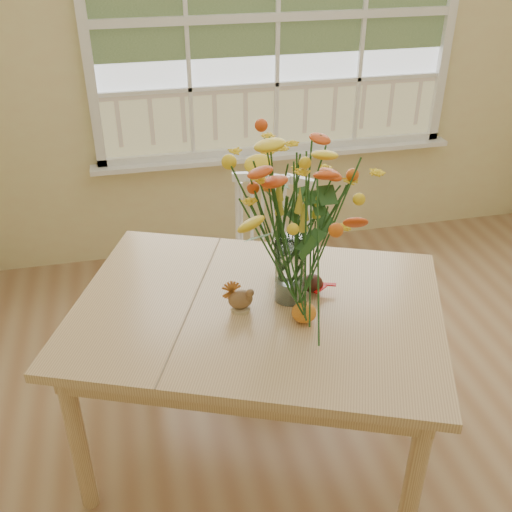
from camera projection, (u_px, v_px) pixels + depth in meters
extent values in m
cube|color=#986E4A|center=(403.00, 498.00, 2.51)|extent=(4.00, 4.50, 0.01)
cube|color=beige|center=(276.00, 50.00, 3.70)|extent=(4.00, 0.02, 2.70)
cube|color=silver|center=(277.00, 16.00, 3.58)|extent=(2.20, 0.00, 1.60)
cube|color=white|center=(277.00, 155.00, 3.98)|extent=(2.42, 0.12, 0.03)
cube|color=tan|center=(257.00, 310.00, 2.38)|extent=(1.72, 1.49, 0.04)
cube|color=tan|center=(257.00, 324.00, 2.41)|extent=(1.57, 1.34, 0.10)
cylinder|color=tan|center=(78.00, 441.00, 2.30)|extent=(0.07, 0.07, 0.73)
cylinder|color=tan|center=(147.00, 311.00, 3.02)|extent=(0.07, 0.07, 0.73)
cylinder|color=tan|center=(413.00, 484.00, 2.13)|extent=(0.07, 0.07, 0.73)
cylinder|color=tan|center=(402.00, 336.00, 2.85)|extent=(0.07, 0.07, 0.73)
cube|color=white|center=(266.00, 276.00, 3.17)|extent=(0.56, 0.55, 0.05)
cube|color=white|center=(273.00, 221.00, 3.19)|extent=(0.40, 0.22, 0.49)
cylinder|color=white|center=(230.00, 323.00, 3.19)|extent=(0.04, 0.04, 0.42)
cylinder|color=white|center=(244.00, 291.00, 3.45)|extent=(0.04, 0.04, 0.42)
cylinder|color=white|center=(291.00, 332.00, 3.13)|extent=(0.04, 0.04, 0.42)
cylinder|color=white|center=(300.00, 299.00, 3.39)|extent=(0.04, 0.04, 0.42)
cylinder|color=white|center=(290.00, 270.00, 2.35)|extent=(0.12, 0.12, 0.27)
ellipsoid|color=#D15E18|center=(304.00, 313.00, 2.26)|extent=(0.10, 0.10, 0.07)
cylinder|color=#CCB78C|center=(241.00, 308.00, 2.34)|extent=(0.08, 0.08, 0.01)
ellipsoid|color=brown|center=(240.00, 299.00, 2.32)|extent=(0.10, 0.07, 0.08)
ellipsoid|color=#38160F|center=(313.00, 284.00, 2.43)|extent=(0.08, 0.08, 0.08)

